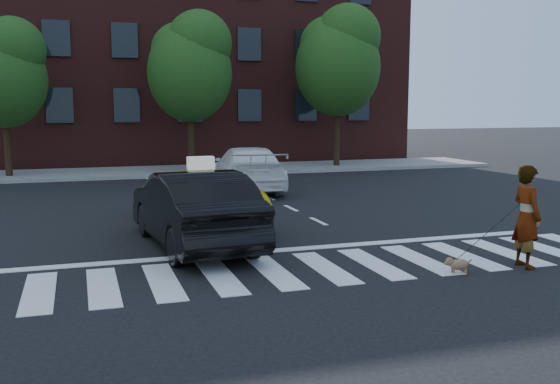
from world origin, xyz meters
name	(u,v)px	position (x,y,z in m)	size (l,w,h in m)	color
ground	(325,268)	(0.00, 0.00, 0.00)	(120.00, 120.00, 0.00)	black
crosswalk	(325,268)	(0.00, 0.00, 0.01)	(13.00, 2.40, 0.01)	silver
stop_line	(297,249)	(0.00, 1.60, 0.01)	(12.00, 0.30, 0.01)	silver
sidewalk_far	(179,171)	(0.00, 17.50, 0.07)	(30.00, 4.00, 0.15)	slate
building	(155,50)	(0.00, 25.00, 6.00)	(26.00, 10.00, 12.00)	#491D1A
tree_left	(4,69)	(-6.97, 17.00, 4.44)	(3.39, 3.38, 6.50)	black
tree_mid	(190,62)	(0.53, 17.00, 4.85)	(3.69, 3.69, 7.10)	black
tree_right	(339,57)	(7.53, 17.00, 5.26)	(4.00, 4.00, 7.70)	black
taxi	(200,196)	(-1.40, 5.02, 0.71)	(2.36, 5.12, 1.42)	yellow
black_sedan	(194,209)	(-2.00, 2.54, 0.82)	(1.74, 4.98, 1.64)	black
white_suv	(247,169)	(1.40, 10.76, 0.78)	(2.18, 5.36, 1.55)	white
woman	(527,217)	(3.57, -1.10, 0.96)	(0.70, 0.46, 1.92)	#999999
dog	(457,264)	(2.11, -1.09, 0.17)	(0.51, 0.28, 0.29)	#8F6949
taxi_sign	(201,163)	(-1.40, 4.82, 1.58)	(0.65, 0.28, 0.32)	white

